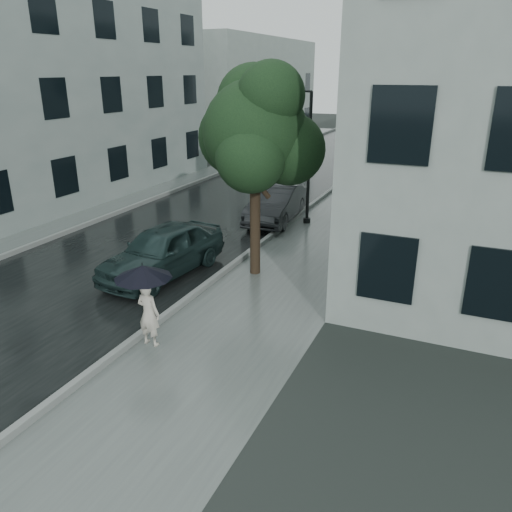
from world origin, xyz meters
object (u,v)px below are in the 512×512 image
at_px(street_tree, 257,131).
at_px(car_far, 276,204).
at_px(lamp_post, 306,148).
at_px(car_near, 163,250).
at_px(pedestrian, 149,314).

xyz_separation_m(street_tree, car_far, (-1.43, 5.19, -3.39)).
xyz_separation_m(street_tree, lamp_post, (-0.37, 5.46, -1.22)).
distance_m(street_tree, car_near, 4.31).
bearing_deg(car_near, street_tree, 35.01).
xyz_separation_m(pedestrian, car_near, (-1.97, 3.49, 0.00)).
height_order(pedestrian, lamp_post, lamp_post).
xyz_separation_m(street_tree, car_near, (-2.40, -1.28, -3.35)).
distance_m(car_near, car_far, 6.54).
bearing_deg(car_far, car_near, -103.13).
bearing_deg(lamp_post, car_far, -148.20).
distance_m(pedestrian, car_far, 10.01).
height_order(lamp_post, car_far, lamp_post).
bearing_deg(pedestrian, lamp_post, -87.42).
xyz_separation_m(lamp_post, car_far, (-1.06, -0.28, -2.17)).
bearing_deg(pedestrian, street_tree, -92.23).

